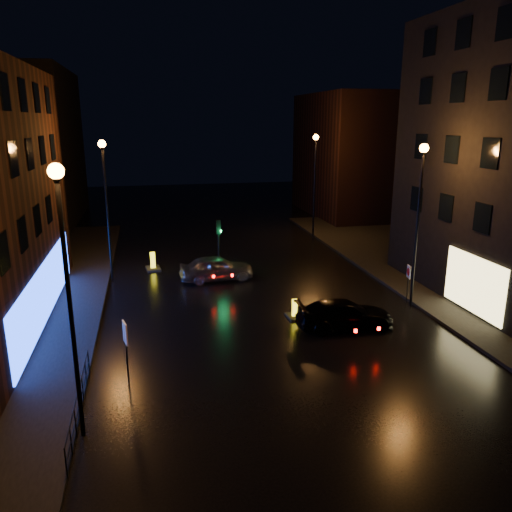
# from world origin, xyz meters

# --- Properties ---
(ground) EXTENTS (120.00, 120.00, 0.00)m
(ground) POSITION_xyz_m (0.00, 0.00, 0.00)
(ground) COLOR black
(ground) RESTS_ON ground
(pavement_right) EXTENTS (12.00, 44.00, 0.15)m
(pavement_right) POSITION_xyz_m (14.00, 8.00, 0.07)
(pavement_right) COLOR black
(pavement_right) RESTS_ON ground
(building_far_left) EXTENTS (8.00, 16.00, 14.00)m
(building_far_left) POSITION_xyz_m (-16.00, 35.00, 7.00)
(building_far_left) COLOR black
(building_far_left) RESTS_ON ground
(building_far_right) EXTENTS (8.00, 14.00, 12.00)m
(building_far_right) POSITION_xyz_m (15.00, 32.00, 6.00)
(building_far_right) COLOR black
(building_far_right) RESTS_ON ground
(street_lamp_lnear) EXTENTS (0.44, 0.44, 8.37)m
(street_lamp_lnear) POSITION_xyz_m (-7.80, -2.00, 5.56)
(street_lamp_lnear) COLOR black
(street_lamp_lnear) RESTS_ON ground
(street_lamp_lfar) EXTENTS (0.44, 0.44, 8.37)m
(street_lamp_lfar) POSITION_xyz_m (-7.80, 14.00, 5.56)
(street_lamp_lfar) COLOR black
(street_lamp_lfar) RESTS_ON ground
(street_lamp_rnear) EXTENTS (0.44, 0.44, 8.37)m
(street_lamp_rnear) POSITION_xyz_m (7.80, 6.00, 5.56)
(street_lamp_rnear) COLOR black
(street_lamp_rnear) RESTS_ON ground
(street_lamp_rfar) EXTENTS (0.44, 0.44, 8.37)m
(street_lamp_rfar) POSITION_xyz_m (7.80, 22.00, 5.56)
(street_lamp_rfar) COLOR black
(street_lamp_rfar) RESTS_ON ground
(traffic_signal) EXTENTS (1.40, 2.40, 3.45)m
(traffic_signal) POSITION_xyz_m (-1.20, 14.00, 0.50)
(traffic_signal) COLOR black
(traffic_signal) RESTS_ON ground
(guard_railing) EXTENTS (0.05, 6.04, 1.00)m
(guard_railing) POSITION_xyz_m (-8.00, -1.00, 0.74)
(guard_railing) COLOR black
(guard_railing) RESTS_ON ground
(silver_hatchback) EXTENTS (4.57, 2.10, 1.52)m
(silver_hatchback) POSITION_xyz_m (-1.57, 12.59, 0.76)
(silver_hatchback) COLOR #9EA2A6
(silver_hatchback) RESTS_ON ground
(dark_sedan) EXTENTS (4.69, 2.09, 1.33)m
(dark_sedan) POSITION_xyz_m (3.30, 4.06, 0.67)
(dark_sedan) COLOR black
(dark_sedan) RESTS_ON ground
(bollard_near) EXTENTS (0.77, 1.11, 0.94)m
(bollard_near) POSITION_xyz_m (1.37, 5.79, 0.21)
(bollard_near) COLOR black
(bollard_near) RESTS_ON ground
(bollard_far) EXTENTS (1.02, 1.41, 1.15)m
(bollard_far) POSITION_xyz_m (-5.32, 15.71, 0.25)
(bollard_far) COLOR black
(bollard_far) RESTS_ON ground
(road_sign_left) EXTENTS (0.20, 0.59, 2.47)m
(road_sign_left) POSITION_xyz_m (-6.50, 0.88, 1.85)
(road_sign_left) COLOR black
(road_sign_left) RESTS_ON ground
(road_sign_right) EXTENTS (0.15, 0.51, 2.10)m
(road_sign_right) POSITION_xyz_m (7.79, 6.43, 1.57)
(road_sign_right) COLOR black
(road_sign_right) RESTS_ON ground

